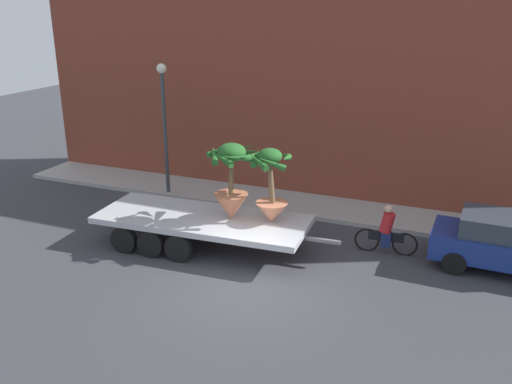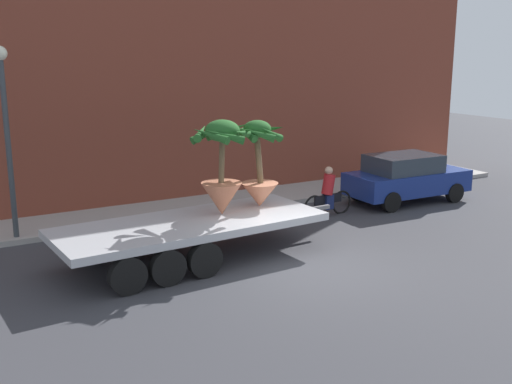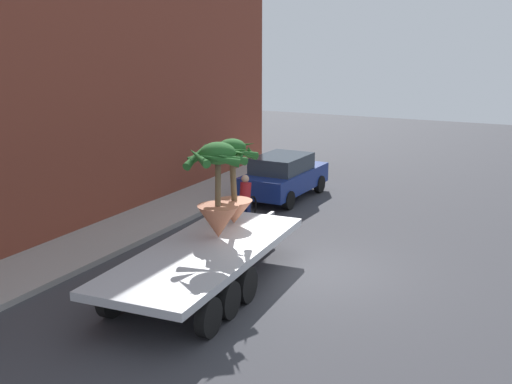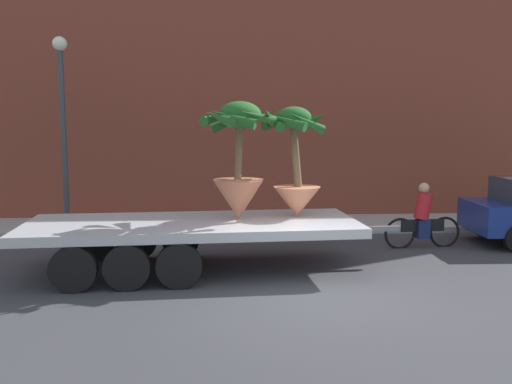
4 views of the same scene
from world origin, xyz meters
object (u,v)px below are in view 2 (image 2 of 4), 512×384
potted_palm_rear (259,167)px  street_lamp (6,118)px  flatbed_trailer (181,231)px  potted_palm_middle (222,168)px  parked_car (406,177)px  cyclist (328,194)px

potted_palm_rear → street_lamp: size_ratio=0.46×
flatbed_trailer → potted_palm_middle: bearing=8.5°
street_lamp → parked_car: bearing=-8.4°
flatbed_trailer → parked_car: size_ratio=1.80×
potted_palm_rear → street_lamp: 6.41m
parked_car → cyclist: bearing=-177.3°
flatbed_trailer → potted_palm_middle: size_ratio=3.22×
street_lamp → potted_palm_rear: bearing=-30.6°
potted_palm_middle → street_lamp: 5.59m
potted_palm_rear → potted_palm_middle: size_ratio=0.96×
cyclist → street_lamp: size_ratio=0.38×
potted_palm_middle → street_lamp: street_lamp is taller
potted_palm_middle → parked_car: potted_palm_middle is taller
flatbed_trailer → potted_palm_rear: potted_palm_rear is taller
cyclist → potted_palm_middle: bearing=-160.7°
flatbed_trailer → potted_palm_rear: bearing=9.4°
flatbed_trailer → cyclist: cyclist is taller
flatbed_trailer → street_lamp: (-3.11, 3.58, 2.45)m
potted_palm_rear → flatbed_trailer: bearing=-170.6°
street_lamp → flatbed_trailer: bearing=-49.0°
cyclist → street_lamp: 9.14m
potted_palm_rear → cyclist: potted_palm_rear is taller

